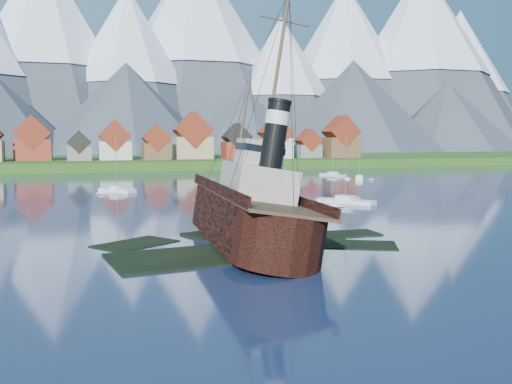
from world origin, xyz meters
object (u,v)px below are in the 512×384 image
object	(u,v)px
tugboat_wreck	(240,210)
sailboat_f	(345,202)
sailboat_c	(117,191)
sailboat_e	(333,175)
sailboat_d	(359,179)

from	to	relation	value
tugboat_wreck	sailboat_f	bearing A→B (deg)	50.20
sailboat_c	sailboat_e	distance (m)	67.97
tugboat_wreck	sailboat_e	distance (m)	103.27
sailboat_c	sailboat_e	size ratio (longest dim) A/B	1.12
sailboat_c	sailboat_f	distance (m)	46.65
sailboat_e	sailboat_f	size ratio (longest dim) A/B	0.92
sailboat_d	sailboat_e	distance (m)	14.29
sailboat_c	sailboat_d	world-z (taller)	sailboat_c
tugboat_wreck	sailboat_e	bearing A→B (deg)	62.75
tugboat_wreck	sailboat_e	world-z (taller)	tugboat_wreck
sailboat_e	sailboat_f	bearing A→B (deg)	-131.61
sailboat_c	sailboat_d	bearing A→B (deg)	-22.53
sailboat_d	sailboat_c	bearing A→B (deg)	-137.62
sailboat_c	sailboat_f	xyz separation A→B (m)	(34.83, -31.04, -0.02)
tugboat_wreck	sailboat_d	xyz separation A→B (m)	(52.97, 74.83, -3.07)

